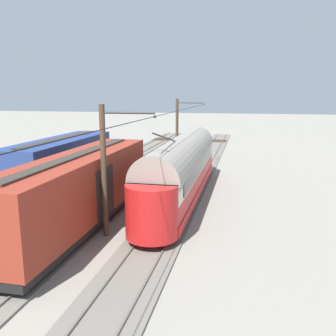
% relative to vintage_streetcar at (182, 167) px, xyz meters
% --- Properties ---
extents(ground_plane, '(220.00, 220.00, 0.00)m').
position_rel_vintage_streetcar_xyz_m(ground_plane, '(4.38, -0.29, -2.27)').
color(ground_plane, gray).
extents(track_streetcar_siding, '(2.80, 80.00, 0.18)m').
position_rel_vintage_streetcar_xyz_m(track_streetcar_siding, '(-0.00, -0.60, -2.21)').
color(track_streetcar_siding, '#666059').
rests_on(track_streetcar_siding, ground).
extents(track_adjacent_siding, '(2.80, 80.00, 0.18)m').
position_rel_vintage_streetcar_xyz_m(track_adjacent_siding, '(4.38, -0.60, -2.21)').
color(track_adjacent_siding, '#666059').
rests_on(track_adjacent_siding, ground).
extents(track_third_siding, '(2.80, 80.00, 0.18)m').
position_rel_vintage_streetcar_xyz_m(track_third_siding, '(8.75, -0.60, -2.21)').
color(track_third_siding, '#666059').
rests_on(track_third_siding, ground).
extents(vintage_streetcar, '(2.65, 18.34, 5.21)m').
position_rel_vintage_streetcar_xyz_m(vintage_streetcar, '(0.00, 0.00, 0.00)').
color(vintage_streetcar, red).
rests_on(vintage_streetcar, ground).
extents(coach_adjacent, '(2.96, 11.45, 3.85)m').
position_rel_vintage_streetcar_xyz_m(coach_adjacent, '(8.76, 0.23, -0.10)').
color(coach_adjacent, navy).
rests_on(coach_adjacent, ground).
extents(boxcar_far_siding, '(2.96, 14.52, 3.85)m').
position_rel_vintage_streetcar_xyz_m(boxcar_far_siding, '(4.37, 6.48, -0.10)').
color(boxcar_far_siding, maroon).
rests_on(boxcar_far_siding, ground).
extents(catenary_pole_foreground, '(2.84, 0.28, 6.63)m').
position_rel_vintage_streetcar_xyz_m(catenary_pole_foreground, '(2.54, -11.83, 1.21)').
color(catenary_pole_foreground, '#423323').
rests_on(catenary_pole_foreground, ground).
extents(catenary_pole_mid_near, '(2.84, 0.28, 6.63)m').
position_rel_vintage_streetcar_xyz_m(catenary_pole_mid_near, '(2.54, 7.25, 1.21)').
color(catenary_pole_mid_near, '#423323').
rests_on(catenary_pole_mid_near, ground).
extents(overhead_wire_run, '(2.63, 42.17, 0.18)m').
position_rel_vintage_streetcar_xyz_m(overhead_wire_run, '(0.05, 6.53, 3.82)').
color(overhead_wire_run, black).
rests_on(overhead_wire_run, ground).
extents(spare_tie_stack, '(2.40, 2.40, 0.54)m').
position_rel_vintage_streetcar_xyz_m(spare_tie_stack, '(12.33, -7.89, -2.00)').
color(spare_tie_stack, '#382819').
rests_on(spare_tie_stack, ground).
extents(track_end_bumper, '(1.80, 0.60, 0.80)m').
position_rel_vintage_streetcar_xyz_m(track_end_bumper, '(4.38, -15.92, -1.87)').
color(track_end_bumper, '#B2A519').
rests_on(track_end_bumper, ground).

